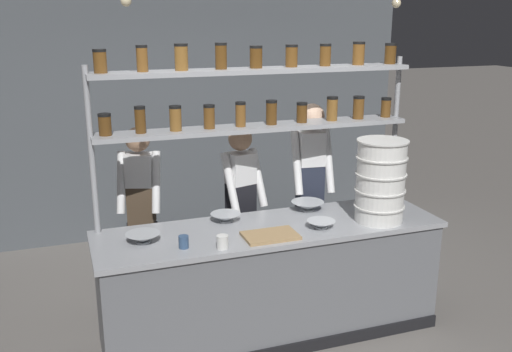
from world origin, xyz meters
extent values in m
plane|color=slate|center=(0.00, 0.00, 0.00)|extent=(40.00, 40.00, 0.00)
cube|color=#4C5156|center=(0.00, 2.56, 1.64)|extent=(5.11, 0.12, 3.27)
cube|color=slate|center=(0.00, 0.00, 0.44)|extent=(2.65, 0.72, 0.88)
cube|color=#999BA0|center=(0.00, 0.00, 0.90)|extent=(2.71, 0.76, 0.04)
cube|color=black|center=(0.00, -0.36, 0.05)|extent=(2.65, 0.03, 0.10)
cylinder|color=#999BA0|center=(-1.28, 0.33, 1.08)|extent=(0.04, 0.04, 2.17)
cylinder|color=#999BA0|center=(1.28, 0.33, 1.08)|extent=(0.04, 0.04, 2.17)
cube|color=#999BA0|center=(0.00, 0.33, 1.64)|extent=(2.55, 0.28, 0.04)
cylinder|color=#513314|center=(-1.17, 0.33, 1.73)|extent=(0.09, 0.09, 0.14)
cylinder|color=black|center=(-1.17, 0.33, 1.81)|extent=(0.09, 0.09, 0.02)
cylinder|color=#513314|center=(-0.91, 0.33, 1.75)|extent=(0.08, 0.08, 0.18)
cylinder|color=black|center=(-0.91, 0.33, 1.85)|extent=(0.08, 0.08, 0.02)
cylinder|color=brown|center=(-0.65, 0.33, 1.74)|extent=(0.09, 0.09, 0.17)
cylinder|color=black|center=(-0.65, 0.33, 1.84)|extent=(0.09, 0.09, 0.02)
cylinder|color=brown|center=(-0.39, 0.33, 1.74)|extent=(0.09, 0.09, 0.16)
cylinder|color=black|center=(-0.39, 0.33, 1.83)|extent=(0.09, 0.09, 0.02)
cylinder|color=brown|center=(-0.14, 0.33, 1.74)|extent=(0.08, 0.08, 0.17)
cylinder|color=black|center=(-0.14, 0.33, 1.84)|extent=(0.08, 0.08, 0.02)
cylinder|color=#513314|center=(0.12, 0.33, 1.74)|extent=(0.09, 0.09, 0.17)
cylinder|color=black|center=(0.12, 0.33, 1.84)|extent=(0.09, 0.09, 0.02)
cylinder|color=#513314|center=(0.39, 0.33, 1.73)|extent=(0.09, 0.09, 0.14)
cylinder|color=black|center=(0.39, 0.33, 1.81)|extent=(0.09, 0.09, 0.02)
cylinder|color=brown|center=(0.66, 0.33, 1.75)|extent=(0.09, 0.09, 0.18)
cylinder|color=black|center=(0.66, 0.33, 1.85)|extent=(0.09, 0.09, 0.02)
cylinder|color=brown|center=(0.91, 0.33, 1.74)|extent=(0.09, 0.09, 0.17)
cylinder|color=black|center=(0.91, 0.33, 1.84)|extent=(0.09, 0.09, 0.02)
cylinder|color=brown|center=(1.17, 0.33, 1.73)|extent=(0.08, 0.08, 0.15)
cylinder|color=black|center=(1.17, 0.33, 1.81)|extent=(0.09, 0.09, 0.02)
cube|color=#999BA0|center=(0.00, 0.33, 2.09)|extent=(2.55, 0.28, 0.04)
cylinder|color=brown|center=(-1.17, 0.33, 2.18)|extent=(0.09, 0.09, 0.15)
cylinder|color=black|center=(-1.17, 0.33, 2.26)|extent=(0.10, 0.10, 0.02)
cylinder|color=brown|center=(-0.88, 0.33, 2.19)|extent=(0.08, 0.08, 0.17)
cylinder|color=black|center=(-0.88, 0.33, 2.29)|extent=(0.08, 0.08, 0.02)
cylinder|color=brown|center=(-0.59, 0.33, 2.19)|extent=(0.10, 0.10, 0.18)
cylinder|color=black|center=(-0.59, 0.33, 2.29)|extent=(0.10, 0.10, 0.02)
cylinder|color=#513314|center=(-0.29, 0.33, 2.19)|extent=(0.09, 0.09, 0.18)
cylinder|color=black|center=(-0.29, 0.33, 2.29)|extent=(0.09, 0.09, 0.02)
cylinder|color=#513314|center=(-0.01, 0.33, 2.18)|extent=(0.10, 0.10, 0.15)
cylinder|color=black|center=(-0.01, 0.33, 2.27)|extent=(0.10, 0.10, 0.02)
cylinder|color=brown|center=(0.29, 0.33, 2.18)|extent=(0.10, 0.10, 0.15)
cylinder|color=black|center=(0.29, 0.33, 2.27)|extent=(0.10, 0.10, 0.02)
cylinder|color=brown|center=(0.58, 0.33, 2.18)|extent=(0.09, 0.09, 0.16)
cylinder|color=black|center=(0.58, 0.33, 2.27)|extent=(0.09, 0.09, 0.02)
cylinder|color=brown|center=(0.88, 0.33, 2.19)|extent=(0.10, 0.10, 0.17)
cylinder|color=black|center=(0.88, 0.33, 2.28)|extent=(0.10, 0.10, 0.02)
cylinder|color=#513314|center=(1.18, 0.33, 2.18)|extent=(0.09, 0.09, 0.15)
cylinder|color=black|center=(1.18, 0.33, 2.27)|extent=(0.10, 0.10, 0.02)
cylinder|color=black|center=(-0.96, 0.83, 0.39)|extent=(0.11, 0.11, 0.78)
cylinder|color=black|center=(-0.80, 0.78, 0.39)|extent=(0.11, 0.11, 0.78)
cube|color=#473828|center=(-0.88, 0.80, 0.95)|extent=(0.26, 0.23, 0.34)
cube|color=white|center=(-0.88, 0.80, 1.25)|extent=(0.26, 0.24, 0.28)
sphere|color=#A37A5B|center=(-0.88, 0.80, 1.51)|extent=(0.21, 0.21, 0.21)
cylinder|color=white|center=(-1.04, 0.79, 1.16)|extent=(0.14, 0.25, 0.51)
cylinder|color=white|center=(-0.76, 0.70, 1.16)|extent=(0.14, 0.25, 0.51)
cylinder|color=black|center=(-0.12, 0.59, 0.38)|extent=(0.11, 0.11, 0.77)
cylinder|color=black|center=(0.03, 0.64, 0.38)|extent=(0.11, 0.11, 0.77)
cube|color=black|center=(-0.05, 0.62, 0.94)|extent=(0.26, 0.23, 0.33)
cube|color=white|center=(-0.05, 0.62, 1.24)|extent=(0.26, 0.23, 0.27)
sphere|color=#A37A5B|center=(-0.05, 0.62, 1.50)|extent=(0.20, 0.20, 0.20)
cylinder|color=white|center=(-0.17, 0.52, 1.15)|extent=(0.13, 0.25, 0.51)
cylinder|color=white|center=(0.11, 0.60, 1.15)|extent=(0.13, 0.25, 0.51)
cylinder|color=black|center=(0.51, 0.59, 0.43)|extent=(0.11, 0.11, 0.85)
cylinder|color=black|center=(0.67, 0.57, 0.43)|extent=(0.11, 0.11, 0.85)
cube|color=#232838|center=(0.59, 0.58, 1.04)|extent=(0.24, 0.20, 0.37)
cube|color=white|center=(0.59, 0.58, 1.37)|extent=(0.24, 0.21, 0.30)
sphere|color=beige|center=(0.59, 0.58, 1.65)|extent=(0.22, 0.22, 0.22)
cylinder|color=white|center=(0.44, 0.54, 1.27)|extent=(0.10, 0.27, 0.56)
cylinder|color=white|center=(0.73, 0.50, 1.27)|extent=(0.10, 0.27, 0.56)
cylinder|color=white|center=(0.86, -0.15, 0.98)|extent=(0.38, 0.38, 0.12)
cylinder|color=silver|center=(0.86, -0.15, 1.05)|extent=(0.40, 0.40, 0.01)
cylinder|color=white|center=(0.86, -0.15, 1.11)|extent=(0.38, 0.38, 0.12)
cylinder|color=silver|center=(0.86, -0.15, 1.18)|extent=(0.40, 0.40, 0.01)
cylinder|color=white|center=(0.86, -0.15, 1.24)|extent=(0.38, 0.38, 0.12)
cylinder|color=silver|center=(0.86, -0.15, 1.31)|extent=(0.40, 0.40, 0.01)
cylinder|color=white|center=(0.86, -0.15, 1.37)|extent=(0.38, 0.38, 0.12)
cylinder|color=silver|center=(0.86, -0.15, 1.44)|extent=(0.40, 0.40, 0.01)
cylinder|color=white|center=(0.86, -0.15, 1.50)|extent=(0.38, 0.38, 0.12)
cylinder|color=silver|center=(0.86, -0.15, 1.57)|extent=(0.40, 0.40, 0.01)
cube|color=#A88456|center=(-0.08, -0.20, 0.93)|extent=(0.40, 0.26, 0.02)
cylinder|color=#B2B7BC|center=(-0.98, 0.01, 0.93)|extent=(0.11, 0.11, 0.01)
cone|color=#B2B7BC|center=(-0.98, 0.01, 0.95)|extent=(0.25, 0.25, 0.07)
cylinder|color=#B2B7BC|center=(0.43, 0.26, 0.93)|extent=(0.12, 0.12, 0.01)
cone|color=#B2B7BC|center=(0.43, 0.26, 0.96)|extent=(0.27, 0.27, 0.08)
cylinder|color=#B2B7BC|center=(-0.30, 0.23, 0.93)|extent=(0.11, 0.11, 0.01)
cone|color=#B2B7BC|center=(-0.30, 0.23, 0.95)|extent=(0.24, 0.24, 0.07)
cylinder|color=silver|center=(0.35, -0.16, 0.93)|extent=(0.10, 0.10, 0.01)
cone|color=silver|center=(0.35, -0.16, 0.95)|extent=(0.22, 0.22, 0.06)
cylinder|color=#334C70|center=(-0.73, -0.19, 0.97)|extent=(0.07, 0.07, 0.09)
cylinder|color=silver|center=(-0.47, -0.28, 0.97)|extent=(0.08, 0.08, 0.10)
sphere|color=#F9E5B2|center=(-1.01, 0.00, 2.59)|extent=(0.07, 0.07, 0.07)
sphere|color=#F9E5B2|center=(1.00, 0.00, 2.59)|extent=(0.07, 0.07, 0.07)
camera|label=1|loc=(-1.49, -3.87, 2.50)|focal=40.00mm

